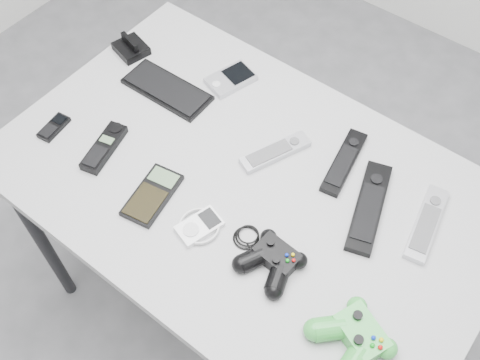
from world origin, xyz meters
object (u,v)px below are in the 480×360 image
Objects in this scene: remote_silver_a at (275,152)px; calculator at (152,195)px; controller_green at (355,337)px; pda_keyboard at (167,89)px; remote_black_b at (369,206)px; mp3_player at (199,226)px; remote_silver_b at (427,223)px; mobile_phone at (54,127)px; cordless_handset at (104,147)px; controller_black at (273,259)px; desk at (246,197)px; pda at (231,79)px; remote_black_a at (344,162)px.

remote_silver_a is 1.15× the size of calculator.
calculator is at bearing -158.21° from controller_green.
remote_black_b is (0.62, 0.01, 0.00)m from pda_keyboard.
mp3_player is 0.41m from controller_green.
remote_silver_b is 1.29× the size of controller_green.
mobile_phone is 0.58× the size of cordless_handset.
remote_black_b is 0.65m from cordless_handset.
mobile_phone is at bearing -170.59° from remote_silver_b.
cordless_handset is 0.68× the size of controller_black.
pda is (-0.23, 0.24, 0.08)m from desk.
pda is at bearing 174.94° from remote_silver_a.
controller_green reaches higher than remote_silver_b.
desk is 4.89× the size of pda_keyboard.
pda is 0.46m from mp3_player.
mp3_player is at bearing -40.04° from pda_keyboard.
remote_black_b is (0.11, -0.08, 0.00)m from remote_black_a.
remote_black_a is (0.16, 0.18, 0.08)m from desk.
controller_green is at bearing -66.21° from remote_black_a.
calculator is (-0.30, -0.35, -0.00)m from remote_black_a.
mobile_phone is 0.89m from controller_green.
remote_black_b is at bearing 137.38° from controller_green.
controller_black reaches higher than remote_black_a.
calculator is 1.58× the size of mp3_player.
remote_black_a is 1.28× the size of calculator.
controller_green is (0.40, -0.18, 0.09)m from desk.
controller_green is at bearing -83.39° from remote_black_b.
calculator is at bearing -61.69° from pda.
controller_black is (0.18, -0.14, 0.09)m from desk.
pda_keyboard is 0.43m from mp3_player.
mp3_player is (-0.40, -0.32, -0.00)m from remote_silver_b.
remote_silver_a is at bearing -0.90° from pda_keyboard.
calculator is (-0.54, -0.32, -0.00)m from remote_silver_b.
pda is 0.56m from controller_black.
remote_silver_b reaches higher than calculator.
mp3_player is at bearing -9.19° from calculator.
remote_silver_a is 0.39m from remote_silver_b.
remote_black_a is at bearing 21.01° from mobile_phone.
remote_black_b is at bearing -1.01° from pda_keyboard.
controller_green is (0.89, -0.01, 0.02)m from mobile_phone.
controller_black is at bearing -96.80° from remote_black_a.
remote_black_b is at bearing -172.25° from remote_silver_b.
mp3_player reaches higher than desk.
desk is at bearing 104.02° from mp3_player.
pda is at bearing 141.46° from controller_black.
controller_green is at bearing -11.30° from calculator.
mobile_phone is (-0.76, -0.28, -0.00)m from remote_black_b.
remote_silver_b is 0.36m from controller_black.
desk is 0.25m from remote_black_a.
remote_black_a is 0.59m from cordless_handset.
controller_green is (0.64, -0.41, 0.02)m from pda.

